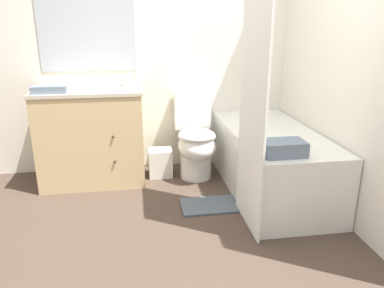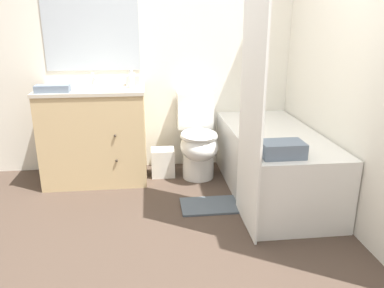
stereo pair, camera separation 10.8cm
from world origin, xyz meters
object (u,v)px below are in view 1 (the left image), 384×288
Objects in this scene: bath_towel_folded at (283,148)px; bathtub at (271,161)px; bath_mat at (213,205)px; vanity_cabinet at (92,134)px; soap_dispenser at (129,80)px; sink_faucet at (90,81)px; tissue_box at (129,80)px; hand_towel_folded at (49,90)px; toilet at (195,141)px; wastebasket at (160,163)px.

bathtub is at bearing 75.95° from bath_towel_folded.
bath_towel_folded is at bearing -42.71° from bath_mat.
vanity_cabinet is 0.61m from soap_dispenser.
vanity_cabinet is 0.51m from sink_faucet.
bath_towel_folded reaches higher than bathtub.
tissue_box is 1.61m from bath_towel_folded.
bath_towel_folded reaches higher than bath_mat.
bathtub is at bearing -9.06° from hand_towel_folded.
vanity_cabinet reaches higher than bath_towel_folded.
soap_dispenser is at bearing 133.64° from bath_mat.
bath_towel_folded is at bearing -44.99° from soap_dispenser.
bath_mat is (0.04, -0.65, -0.35)m from toilet.
bath_towel_folded is at bearing -66.56° from toilet.
bath_mat is at bearing -35.28° from vanity_cabinet.
soap_dispenser reaches higher than bath_mat.
wastebasket is 0.96× the size of hand_towel_folded.
bath_towel_folded is at bearing -37.61° from vanity_cabinet.
sink_faucet is 1.81m from bathtub.
bathtub is 0.66m from bath_mat.
bath_towel_folded is at bearing -27.76° from hand_towel_folded.
bath_mat is at bearing -86.58° from toilet.
toilet is at bearing -1.31° from soap_dispenser.
bath_towel_folded is (1.04, -1.18, -0.32)m from tissue_box.
bathtub is at bearing -17.30° from vanity_cabinet.
wastebasket is at bearing 11.67° from hand_towel_folded.
sink_faucet is 1.93m from bath_towel_folded.
vanity_cabinet reaches higher than bath_mat.
tissue_box is at bearing 165.38° from toilet.
vanity_cabinet is at bearing 144.72° from bath_mat.
bath_towel_folded reaches higher than wastebasket.
soap_dispenser reaches higher than tissue_box.
toilet reaches higher than bath_towel_folded.
vanity_cabinet is 1.20× the size of toilet.
toilet is at bearing -15.21° from sink_faucet.
wastebasket is at bearing 152.68° from bathtub.
soap_dispenser is (-0.26, -0.03, 0.81)m from wastebasket.
toilet is 0.83m from tissue_box.
sink_faucet is at bearing 155.92° from bathtub.
sink_faucet reaches higher than hand_towel_folded.
toilet is 0.51× the size of bathtub.
toilet is at bearing -8.08° from wastebasket.
bath_mat is (0.99, -0.70, -0.44)m from vanity_cabinet.
soap_dispenser is 1.51m from bath_towel_folded.
hand_towel_folded is at bearing 152.24° from bath_towel_folded.
toilet is at bearing 6.42° from hand_towel_folded.
wastebasket reaches higher than bath_mat.
soap_dispenser is (0.36, -0.25, 0.03)m from sink_faucet.
bath_mat is at bearing -158.42° from bathtub.
toilet is 0.74m from bathtub.
bath_mat is (-0.56, -0.22, -0.27)m from bathtub.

